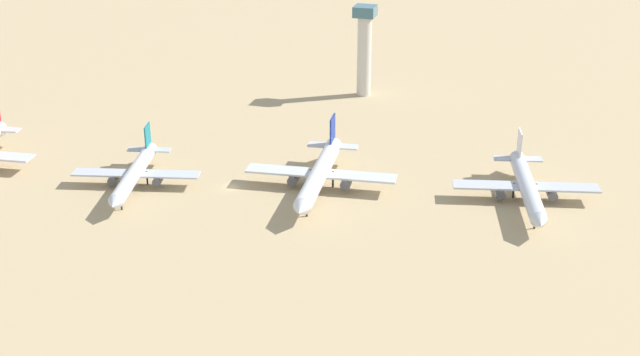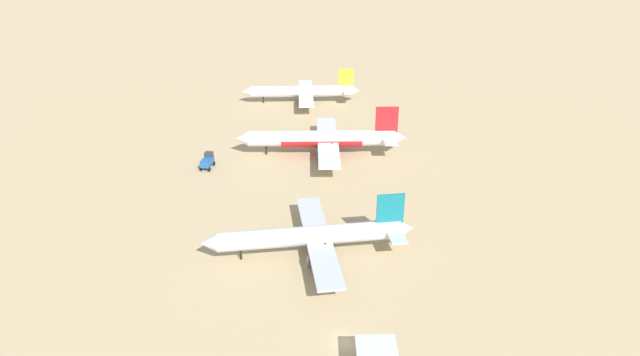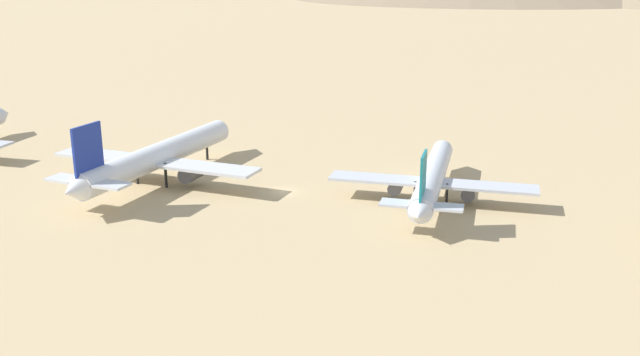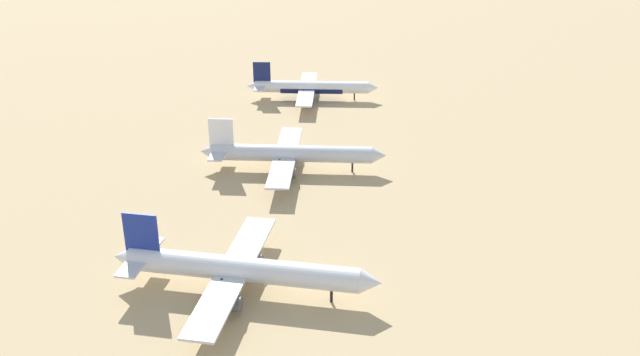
% 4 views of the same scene
% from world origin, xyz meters
% --- Properties ---
extents(parked_jet_3, '(49.24, 40.05, 14.19)m').
position_xyz_m(parked_jet_3, '(-4.74, 22.83, 4.78)').
color(parked_jet_3, silver).
rests_on(parked_jet_3, ground).
extents(parked_jet_4, '(45.33, 37.15, 13.15)m').
position_xyz_m(parked_jet_4, '(-11.42, 75.23, 4.43)').
color(parked_jet_4, silver).
rests_on(parked_jet_4, ground).
extents(parked_jet_5, '(40.77, 33.45, 11.85)m').
position_xyz_m(parked_jet_5, '(-20.65, 127.73, 3.94)').
color(parked_jet_5, white).
rests_on(parked_jet_5, ground).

